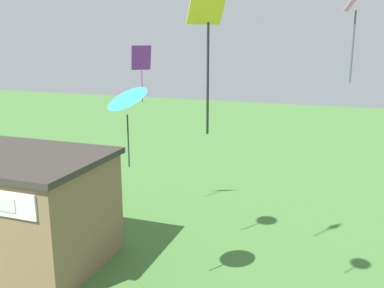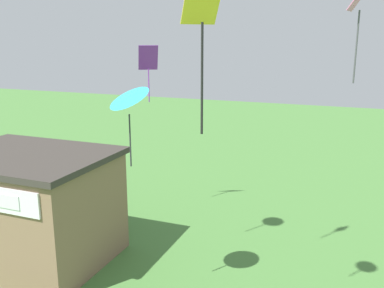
{
  "view_description": "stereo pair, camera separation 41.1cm",
  "coord_description": "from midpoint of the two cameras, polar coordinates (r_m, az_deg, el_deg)",
  "views": [
    {
      "loc": [
        3.93,
        -1.12,
        8.92
      ],
      "look_at": [
        0.0,
        9.89,
        6.05
      ],
      "focal_mm": 40.0,
      "sensor_mm": 36.0,
      "label": 1
    },
    {
      "loc": [
        4.32,
        -0.97,
        8.92
      ],
      "look_at": [
        0.0,
        9.89,
        6.05
      ],
      "focal_mm": 40.0,
      "sensor_mm": 36.0,
      "label": 2
    }
  ],
  "objects": [
    {
      "name": "seaside_building",
      "position": [
        18.8,
        -22.16,
        -7.97
      ],
      "size": [
        6.7,
        5.05,
        4.52
      ],
      "color": "#84664C",
      "rests_on": "ground_plane"
    },
    {
      "name": "kite_purple_streamer",
      "position": [
        21.14,
        -7.34,
        10.81
      ],
      "size": [
        1.09,
        0.98,
        2.75
      ],
      "color": "purple"
    },
    {
      "name": "kite_cyan_delta",
      "position": [
        13.37,
        -9.58,
        6.03
      ],
      "size": [
        1.79,
        1.75,
        2.59
      ],
      "color": "#2DB2C6"
    },
    {
      "name": "kite_pink_diamond",
      "position": [
        13.77,
        20.22,
        16.66
      ],
      "size": [
        0.71,
        0.84,
        2.96
      ],
      "color": "pink"
    },
    {
      "name": "kite_yellow_diamond",
      "position": [
        8.45,
        0.74,
        15.84
      ],
      "size": [
        0.88,
        0.86,
        3.01
      ],
      "color": "yellow"
    }
  ]
}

